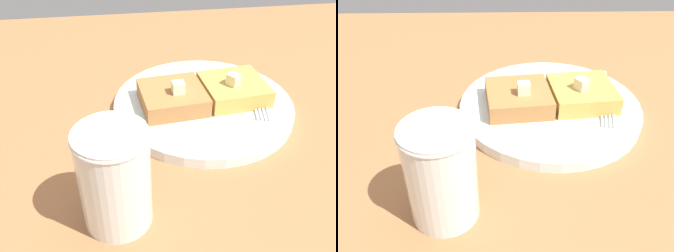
% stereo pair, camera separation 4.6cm
% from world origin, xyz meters
% --- Properties ---
extents(table_surface, '(1.04, 1.04, 0.03)m').
position_xyz_m(table_surface, '(0.00, 0.00, 0.01)').
color(table_surface, '#9E643C').
rests_on(table_surface, ground).
extents(plate, '(0.27, 0.27, 0.02)m').
position_xyz_m(plate, '(0.03, 0.09, 0.03)').
color(plate, silver).
rests_on(plate, table_surface).
extents(toast_slice_left, '(0.10, 0.10, 0.03)m').
position_xyz_m(toast_slice_left, '(-0.02, 0.08, 0.05)').
color(toast_slice_left, '#A76D3A').
rests_on(toast_slice_left, plate).
extents(toast_slice_middle, '(0.10, 0.10, 0.03)m').
position_xyz_m(toast_slice_middle, '(0.08, 0.09, 0.05)').
color(toast_slice_middle, gold).
rests_on(toast_slice_middle, plate).
extents(butter_pat_primary, '(0.02, 0.02, 0.02)m').
position_xyz_m(butter_pat_primary, '(-0.01, 0.07, 0.08)').
color(butter_pat_primary, '#F0EFC6').
rests_on(butter_pat_primary, toast_slice_left).
extents(butter_pat_secondary, '(0.02, 0.02, 0.02)m').
position_xyz_m(butter_pat_secondary, '(0.07, 0.08, 0.08)').
color(butter_pat_secondary, beige).
rests_on(butter_pat_secondary, toast_slice_middle).
extents(fork, '(0.04, 0.16, 0.00)m').
position_xyz_m(fork, '(0.11, 0.09, 0.04)').
color(fork, silver).
rests_on(fork, plate).
extents(syrup_jar, '(0.07, 0.07, 0.11)m').
position_xyz_m(syrup_jar, '(-0.11, -0.10, 0.08)').
color(syrup_jar, '#481C05').
rests_on(syrup_jar, table_surface).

